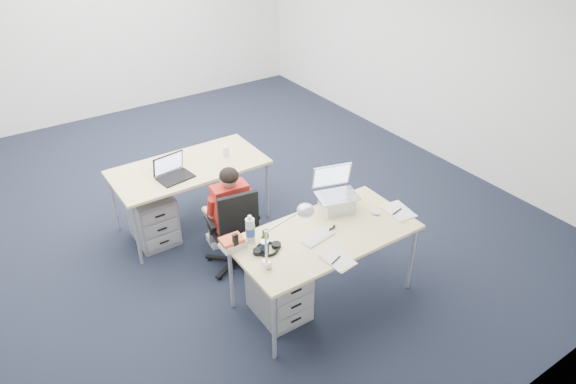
{
  "coord_description": "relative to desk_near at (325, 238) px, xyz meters",
  "views": [
    {
      "loc": [
        -2.24,
        -4.59,
        3.37
      ],
      "look_at": [
        -0.01,
        -1.26,
        0.85
      ],
      "focal_mm": 32.0,
      "sensor_mm": 36.0,
      "label": 1
    }
  ],
  "objects": [
    {
      "name": "floor",
      "position": [
        0.01,
        1.83,
        -0.68
      ],
      "size": [
        7.0,
        7.0,
        0.0
      ],
      "primitive_type": "plane",
      "color": "black",
      "rests_on": "ground"
    },
    {
      "name": "room",
      "position": [
        0.01,
        1.83,
        1.03
      ],
      "size": [
        6.02,
        7.02,
        2.8
      ],
      "color": "silver",
      "rests_on": "ground"
    },
    {
      "name": "desk_near",
      "position": [
        0.0,
        0.0,
        0.0
      ],
      "size": [
        1.6,
        0.8,
        0.73
      ],
      "color": "#DEC880",
      "rests_on": "ground"
    },
    {
      "name": "desk_far",
      "position": [
        -0.48,
        1.74,
        0.0
      ],
      "size": [
        1.6,
        0.8,
        0.73
      ],
      "color": "#DEC880",
      "rests_on": "ground"
    },
    {
      "name": "office_chair",
      "position": [
        -0.45,
        0.84,
        -0.42
      ],
      "size": [
        0.67,
        0.67,
        0.93
      ],
      "rotation": [
        0.0,
        0.0,
        -0.16
      ],
      "color": "black",
      "rests_on": "ground"
    },
    {
      "name": "seated_person",
      "position": [
        -0.43,
        1.0,
        -0.13
      ],
      "size": [
        0.35,
        0.61,
        1.09
      ],
      "rotation": [
        0.0,
        0.0,
        -0.1
      ],
      "color": "red",
      "rests_on": "ground"
    },
    {
      "name": "drawer_pedestal_near",
      "position": [
        -0.44,
        0.06,
        -0.41
      ],
      "size": [
        0.4,
        0.5,
        0.55
      ],
      "primitive_type": "cube",
      "color": "gray",
      "rests_on": "ground"
    },
    {
      "name": "drawer_pedestal_far",
      "position": [
        -0.95,
        1.71,
        -0.41
      ],
      "size": [
        0.4,
        0.5,
        0.55
      ],
      "primitive_type": "cube",
      "color": "gray",
      "rests_on": "ground"
    },
    {
      "name": "silver_laptop",
      "position": [
        0.31,
        0.24,
        0.24
      ],
      "size": [
        0.43,
        0.38,
        0.39
      ],
      "primitive_type": null,
      "rotation": [
        0.0,
        0.0,
        -0.28
      ],
      "color": "silver",
      "rests_on": "desk_near"
    },
    {
      "name": "wireless_keyboard",
      "position": [
        -0.09,
        -0.02,
        0.05
      ],
      "size": [
        0.32,
        0.18,
        0.02
      ],
      "primitive_type": "cube",
      "rotation": [
        0.0,
        0.0,
        0.18
      ],
      "color": "white",
      "rests_on": "desk_near"
    },
    {
      "name": "computer_mouse",
      "position": [
        0.55,
        -0.02,
        0.06
      ],
      "size": [
        0.08,
        0.11,
        0.03
      ],
      "primitive_type": "ellipsoid",
      "rotation": [
        0.0,
        0.0,
        0.22
      ],
      "color": "white",
      "rests_on": "desk_near"
    },
    {
      "name": "headphones",
      "position": [
        -0.54,
        0.08,
        0.07
      ],
      "size": [
        0.27,
        0.21,
        0.04
      ],
      "primitive_type": null,
      "rotation": [
        0.0,
        0.0,
        -0.08
      ],
      "color": "black",
      "rests_on": "desk_near"
    },
    {
      "name": "can_koozie",
      "position": [
        -0.57,
        0.07,
        0.1
      ],
      "size": [
        0.07,
        0.07,
        0.11
      ],
      "primitive_type": "cylinder",
      "rotation": [
        0.0,
        0.0,
        0.08
      ],
      "color": "#121F3B",
      "rests_on": "desk_near"
    },
    {
      "name": "water_bottle",
      "position": [
        -0.58,
        0.26,
        0.17
      ],
      "size": [
        0.09,
        0.09,
        0.25
      ],
      "primitive_type": "cylinder",
      "rotation": [
        0.0,
        0.0,
        -0.19
      ],
      "color": "silver",
      "rests_on": "desk_near"
    },
    {
      "name": "bear_figurine",
      "position": [
        -0.49,
        0.18,
        0.11
      ],
      "size": [
        0.09,
        0.08,
        0.14
      ],
      "primitive_type": null,
      "rotation": [
        0.0,
        0.0,
        0.37
      ],
      "color": "#26711E",
      "rests_on": "desk_near"
    },
    {
      "name": "book_stack",
      "position": [
        -0.75,
        0.27,
        0.09
      ],
      "size": [
        0.22,
        0.18,
        0.09
      ],
      "primitive_type": "cube",
      "rotation": [
        0.0,
        0.0,
        -0.15
      ],
      "color": "silver",
      "rests_on": "desk_near"
    },
    {
      "name": "cordless_phone",
      "position": [
        -0.75,
        0.22,
        0.13
      ],
      "size": [
        0.05,
        0.03,
        0.17
      ],
      "primitive_type": "cube",
      "rotation": [
        0.0,
        0.0,
        0.09
      ],
      "color": "black",
      "rests_on": "desk_near"
    },
    {
      "name": "papers_left",
      "position": [
        -0.14,
        -0.34,
        0.05
      ],
      "size": [
        0.2,
        0.27,
        0.01
      ],
      "primitive_type": "cube",
      "rotation": [
        0.0,
        0.0,
        0.05
      ],
      "color": "#D7B97C",
      "rests_on": "desk_near"
    },
    {
      "name": "papers_right",
      "position": [
        0.75,
        -0.12,
        0.05
      ],
      "size": [
        0.23,
        0.31,
        0.01
      ],
      "primitive_type": "cube",
      "rotation": [
        0.0,
        0.0,
        -0.09
      ],
      "color": "#D7B97C",
      "rests_on": "desk_near"
    },
    {
      "name": "sunglasses",
      "position": [
        0.08,
        0.01,
        0.06
      ],
      "size": [
        0.11,
        0.08,
        0.02
      ],
      "primitive_type": null,
      "rotation": [
        0.0,
        0.0,
        0.35
      ],
      "color": "black",
      "rests_on": "desk_near"
    },
    {
      "name": "desk_lamp",
      "position": [
        -0.51,
        -0.09,
        0.28
      ],
      "size": [
        0.44,
        0.25,
        0.47
      ],
      "primitive_type": null,
      "rotation": [
        0.0,
        0.0,
        0.24
      ],
      "color": "silver",
      "rests_on": "desk_near"
    },
    {
      "name": "dark_laptop",
      "position": [
        -0.69,
        1.58,
        0.17
      ],
      "size": [
        0.38,
        0.37,
        0.25
      ],
      "primitive_type": null,
      "rotation": [
        0.0,
        0.0,
        0.15
      ],
      "color": "black",
      "rests_on": "desk_far"
    },
    {
      "name": "far_cup",
      "position": [
        -0.03,
        1.74,
        0.1
      ],
      "size": [
        0.08,
        0.08,
        0.1
      ],
      "primitive_type": "cylinder",
      "rotation": [
        0.0,
        0.0,
        0.05
      ],
      "color": "white",
      "rests_on": "desk_far"
    },
    {
      "name": "far_papers",
      "position": [
        -0.74,
        1.82,
        0.05
      ],
      "size": [
        0.22,
        0.29,
        0.01
      ],
      "primitive_type": "cube",
      "rotation": [
        0.0,
        0.0,
        0.13
      ],
      "color": "white",
      "rests_on": "desk_far"
    }
  ]
}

